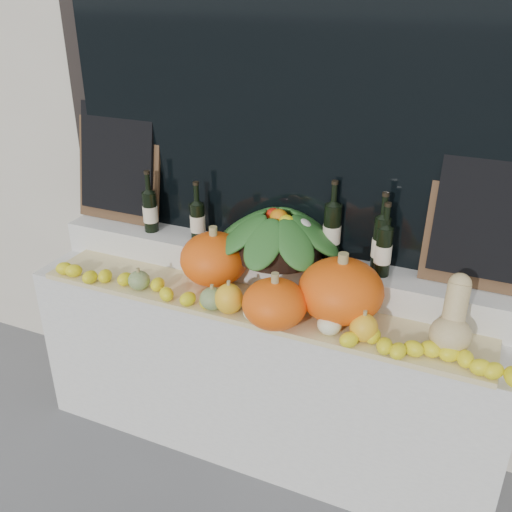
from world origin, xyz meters
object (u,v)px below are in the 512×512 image
at_px(pumpkin_right, 341,291).
at_px(wine_bottle_tall, 332,231).
at_px(butternut_squash, 453,322).
at_px(produce_bowl, 279,232).
at_px(pumpkin_left, 214,259).

xyz_separation_m(pumpkin_right, wine_bottle_tall, (-0.13, 0.28, 0.14)).
bearing_deg(butternut_squash, produce_bowl, 163.08).
bearing_deg(butternut_squash, wine_bottle_tall, 152.00).
distance_m(produce_bowl, wine_bottle_tall, 0.25).
bearing_deg(wine_bottle_tall, pumpkin_right, -64.45).
distance_m(butternut_squash, wine_bottle_tall, 0.69).
xyz_separation_m(pumpkin_right, butternut_squash, (0.46, -0.04, -0.01)).
relative_size(pumpkin_right, wine_bottle_tall, 0.96).
bearing_deg(pumpkin_left, produce_bowl, 29.76).
relative_size(pumpkin_left, wine_bottle_tall, 0.85).
height_order(butternut_squash, wine_bottle_tall, wine_bottle_tall).
bearing_deg(pumpkin_right, produce_bowl, 149.80).
distance_m(pumpkin_right, wine_bottle_tall, 0.34).
bearing_deg(pumpkin_left, pumpkin_right, -5.84).
bearing_deg(wine_bottle_tall, butternut_squash, -28.00).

